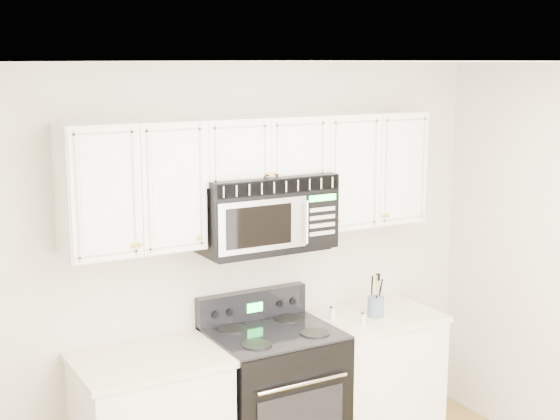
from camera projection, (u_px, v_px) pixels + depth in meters
room at (418, 347)px, 3.60m from camera, size 3.51×3.51×2.61m
base_cabinet_right at (371, 382)px, 5.38m from camera, size 0.86×0.65×0.92m
range at (273, 398)px, 4.98m from camera, size 0.78×0.71×1.12m
upper_cabinets at (257, 171)px, 4.84m from camera, size 2.44×0.37×0.75m
microwave at (264, 212)px, 4.85m from camera, size 0.85×0.47×0.47m
utensil_crock at (376, 305)px, 5.22m from camera, size 0.11×0.11×0.30m
shaker_salt at (333, 312)px, 5.16m from camera, size 0.04×0.04×0.09m
shaker_pepper at (363, 318)px, 5.06m from camera, size 0.04×0.04×0.09m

